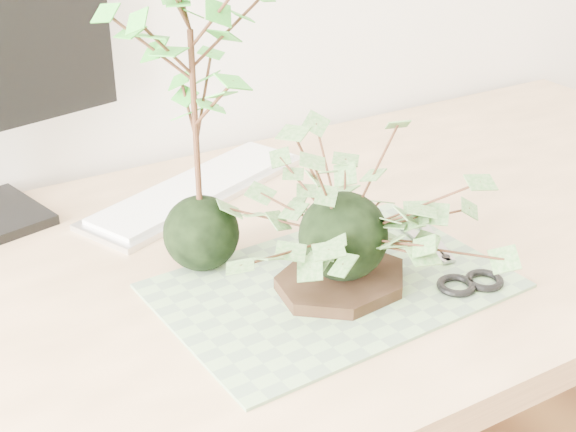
% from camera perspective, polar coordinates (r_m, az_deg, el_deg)
% --- Properties ---
extents(desk, '(1.60, 0.70, 0.74)m').
position_cam_1_polar(desk, '(1.09, 1.65, -5.89)').
color(desk, tan).
rests_on(desk, ground_plane).
extents(cutting_mat, '(0.41, 0.28, 0.00)m').
position_cam_1_polar(cutting_mat, '(0.95, 3.25, -4.96)').
color(cutting_mat, slate).
rests_on(cutting_mat, desk).
extents(stone_dish, '(0.19, 0.19, 0.01)m').
position_cam_1_polar(stone_dish, '(0.94, 3.84, -4.60)').
color(stone_dish, black).
rests_on(stone_dish, cutting_mat).
extents(ivy_kokedama, '(0.37, 0.37, 0.21)m').
position_cam_1_polar(ivy_kokedama, '(0.89, 4.05, 1.30)').
color(ivy_kokedama, black).
rests_on(ivy_kokedama, stone_dish).
extents(maple_kokedama, '(0.27, 0.27, 0.39)m').
position_cam_1_polar(maple_kokedama, '(0.89, -6.90, 11.61)').
color(maple_kokedama, black).
rests_on(maple_kokedama, desk).
extents(keyboard, '(0.39, 0.25, 0.01)m').
position_cam_1_polar(keyboard, '(1.18, -6.46, 1.92)').
color(keyboard, silver).
rests_on(keyboard, desk).
extents(scissors, '(0.09, 0.19, 0.01)m').
position_cam_1_polar(scissors, '(0.99, 12.45, -3.90)').
color(scissors, gray).
rests_on(scissors, cutting_mat).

